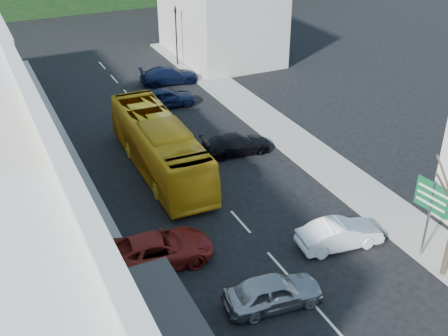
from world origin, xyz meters
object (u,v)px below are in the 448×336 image
(bus, at_px, (159,147))
(pedestrian_left, at_px, (105,245))
(car_white, at_px, (340,234))
(traffic_signal, at_px, (176,36))
(car_silver, at_px, (273,292))
(car_red, at_px, (157,250))
(direction_sign, at_px, (428,220))

(bus, height_order, pedestrian_left, bus)
(bus, relative_size, car_white, 2.64)
(traffic_signal, bearing_deg, car_white, 86.71)
(car_silver, relative_size, car_red, 0.96)
(pedestrian_left, bearing_deg, traffic_signal, -10.48)
(car_red, xyz_separation_m, pedestrian_left, (-2.17, 1.04, 0.30))
(pedestrian_left, bearing_deg, car_red, -98.19)
(bus, relative_size, car_red, 2.52)
(car_red, bearing_deg, direction_sign, -108.25)
(pedestrian_left, distance_m, direction_sign, 14.87)
(direction_sign, bearing_deg, pedestrian_left, 148.54)
(car_white, height_order, car_red, same)
(bus, distance_m, car_red, 9.01)
(car_silver, height_order, car_red, same)
(direction_sign, distance_m, traffic_signal, 31.37)
(pedestrian_left, bearing_deg, car_silver, -118.88)
(car_red, bearing_deg, car_white, -101.87)
(traffic_signal, bearing_deg, car_red, 69.30)
(bus, xyz_separation_m, car_white, (5.24, -10.97, -0.85))
(bus, xyz_separation_m, direction_sign, (8.26, -13.35, 0.52))
(direction_sign, bearing_deg, car_red, 148.89)
(car_silver, xyz_separation_m, car_white, (4.97, 2.23, 0.00))
(car_silver, distance_m, car_red, 5.89)
(car_silver, xyz_separation_m, direction_sign, (7.99, -0.15, 1.37))
(direction_sign, bearing_deg, traffic_signal, 82.61)
(pedestrian_left, bearing_deg, car_white, -91.50)
(car_white, distance_m, pedestrian_left, 11.16)
(bus, height_order, car_red, bus)
(pedestrian_left, height_order, traffic_signal, traffic_signal)
(bus, bearing_deg, pedestrian_left, -124.85)
(pedestrian_left, height_order, direction_sign, direction_sign)
(car_white, height_order, pedestrian_left, pedestrian_left)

